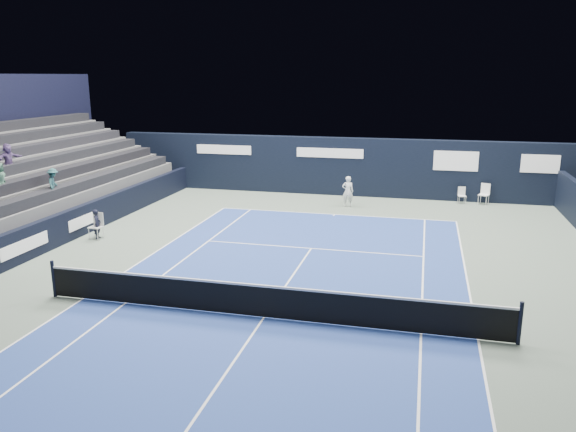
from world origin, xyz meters
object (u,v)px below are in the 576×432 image
folding_chair_back_b (485,192)px  tennis_net (264,300)px  line_judge_chair (97,224)px  folding_chair_back_a (462,194)px  tennis_player (348,191)px

folding_chair_back_b → tennis_net: size_ratio=0.08×
tennis_net → line_judge_chair: bearing=146.2°
folding_chair_back_a → tennis_net: bearing=-120.6°
tennis_net → folding_chair_back_b: bearing=66.2°
line_judge_chair → tennis_player: (8.92, 7.98, 0.17)m
tennis_player → tennis_net: bearing=-91.5°
folding_chair_back_a → tennis_net: size_ratio=0.07×
folding_chair_back_a → tennis_net: 16.87m
line_judge_chair → tennis_net: tennis_net is taller
folding_chair_back_a → line_judge_chair: line_judge_chair is taller
folding_chair_back_b → line_judge_chair: folding_chair_back_b is taller
line_judge_chair → folding_chair_back_b: bearing=36.7°
folding_chair_back_b → line_judge_chair: (-15.55, -10.14, -0.00)m
folding_chair_back_a → folding_chair_back_b: folding_chair_back_b is taller
folding_chair_back_b → tennis_net: (-6.99, -15.87, -0.09)m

